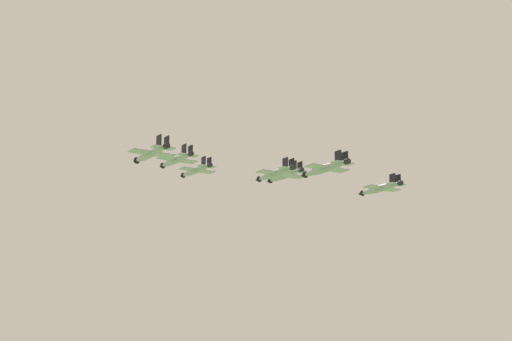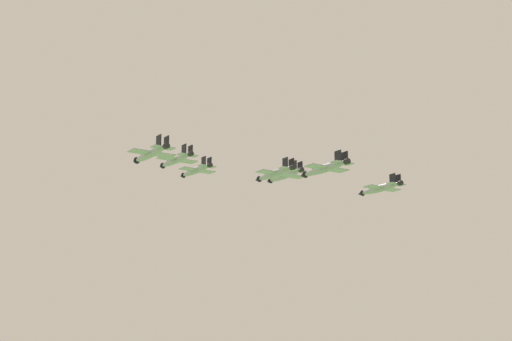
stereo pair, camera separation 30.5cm
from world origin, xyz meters
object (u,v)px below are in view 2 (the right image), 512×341
(jet_lead, at_px, (196,170))
(jet_trailing, at_px, (325,168))
(jet_left_wingman, at_px, (176,160))
(jet_left_outer, at_px, (151,153))
(jet_slot_rear, at_px, (275,173))
(jet_right_outer, at_px, (380,188))
(jet_right_wingman, at_px, (285,175))

(jet_lead, distance_m, jet_trailing, 58.29)
(jet_left_wingman, distance_m, jet_left_outer, 25.50)
(jet_slot_rear, relative_size, jet_trailing, 0.98)
(jet_left_wingman, bearing_deg, jet_right_outer, -112.09)
(jet_right_outer, bearing_deg, jet_slot_rear, 89.39)
(jet_left_outer, relative_size, jet_trailing, 1.01)
(jet_lead, relative_size, jet_trailing, 0.98)
(jet_left_wingman, height_order, jet_right_wingman, jet_right_wingman)
(jet_right_wingman, bearing_deg, jet_left_outer, 112.38)
(jet_lead, xyz_separation_m, jet_right_outer, (-44.35, 23.19, -8.15))
(jet_right_wingman, relative_size, jet_slot_rear, 1.04)
(jet_left_wingman, height_order, jet_slot_rear, jet_left_wingman)
(jet_slot_rear, xyz_separation_m, jet_trailing, (-7.15, 17.67, -2.68))
(jet_slot_rear, bearing_deg, jet_right_outer, -89.82)
(jet_right_wingman, xyz_separation_m, jet_slot_rear, (7.87, 23.75, -5.43))
(jet_right_wingman, distance_m, jet_right_outer, 25.53)
(jet_left_outer, relative_size, jet_right_outer, 1.02)
(jet_left_wingman, height_order, jet_left_outer, jet_left_wingman)
(jet_lead, xyz_separation_m, jet_right_wingman, (-22.18, 11.60, -3.09))
(jet_right_outer, bearing_deg, jet_lead, 39.75)
(jet_left_wingman, relative_size, jet_left_outer, 0.96)
(jet_slot_rear, bearing_deg, jet_left_outer, 90.18)
(jet_right_wingman, relative_size, jet_trailing, 1.01)
(jet_lead, bearing_deg, jet_left_outer, 138.57)
(jet_left_outer, xyz_separation_m, jet_slot_rear, (-30.05, -12.16, -0.18))
(jet_lead, distance_m, jet_slot_rear, 39.07)
(jet_lead, distance_m, jet_left_outer, 50.74)
(jet_right_outer, bearing_deg, jet_trailing, 119.86)
(jet_left_wingman, bearing_deg, jet_lead, -41.04)
(jet_right_outer, xyz_separation_m, jet_slot_rear, (30.05, 12.16, -0.37))
(jet_right_outer, relative_size, jet_slot_rear, 1.02)
(jet_lead, height_order, jet_left_wingman, jet_lead)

